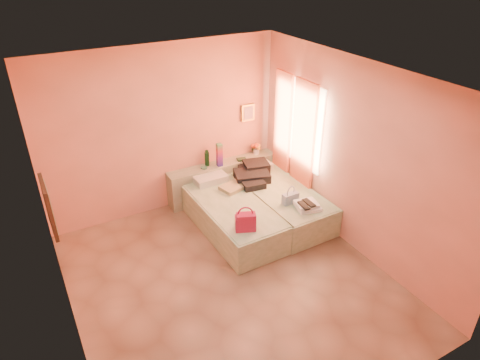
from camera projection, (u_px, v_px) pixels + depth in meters
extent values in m
plane|color=#A47F62|center=(230.00, 281.00, 5.88)|extent=(4.50, 4.50, 0.00)
cube|color=#F69C83|center=(164.00, 131.00, 6.91)|extent=(4.00, 0.02, 2.80)
cube|color=#F69C83|center=(55.00, 243.00, 4.35)|extent=(0.02, 4.50, 2.80)
cube|color=#F69C83|center=(354.00, 158.00, 6.05)|extent=(0.02, 4.50, 2.80)
cube|color=silver|center=(227.00, 81.00, 4.52)|extent=(4.00, 4.50, 0.02)
cube|color=beige|center=(301.00, 123.00, 6.94)|extent=(0.02, 1.10, 1.40)
cube|color=#FF673C|center=(303.00, 147.00, 6.98)|extent=(0.05, 0.55, 2.20)
cube|color=#FF673C|center=(282.00, 134.00, 7.44)|extent=(0.05, 0.45, 2.20)
cube|color=#332316|center=(48.00, 207.00, 4.57)|extent=(0.04, 0.50, 0.60)
cube|color=#AF963A|center=(248.00, 113.00, 7.53)|extent=(0.25, 0.04, 0.30)
cube|color=gray|center=(223.00, 179.00, 7.74)|extent=(2.05, 0.30, 0.65)
cube|color=beige|center=(232.00, 217.00, 6.82)|extent=(0.94, 2.02, 0.50)
cube|color=beige|center=(279.00, 202.00, 7.20)|extent=(0.94, 2.02, 0.50)
cylinder|color=#14391C|center=(207.00, 158.00, 7.43)|extent=(0.10, 0.10, 0.28)
cube|color=#A4143C|center=(219.00, 155.00, 7.39)|extent=(0.10, 0.10, 0.41)
cylinder|color=#447C5E|center=(204.00, 168.00, 7.40)|extent=(0.12, 0.12, 0.03)
cube|color=#224025|center=(242.00, 159.00, 7.68)|extent=(0.19, 0.15, 0.03)
cube|color=white|center=(256.00, 148.00, 7.84)|extent=(0.24, 0.24, 0.25)
cube|color=#A4143C|center=(245.00, 222.00, 6.02)|extent=(0.33, 0.26, 0.27)
cube|color=tan|center=(233.00, 187.00, 7.06)|extent=(0.44, 0.39, 0.06)
cube|color=black|center=(255.00, 174.00, 7.34)|extent=(0.78, 0.78, 0.19)
cube|color=#40669A|center=(290.00, 198.00, 6.67)|extent=(0.26, 0.12, 0.17)
cube|color=white|center=(308.00, 206.00, 6.54)|extent=(0.41, 0.37, 0.10)
cube|color=black|center=(307.00, 204.00, 6.46)|extent=(0.21, 0.26, 0.03)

